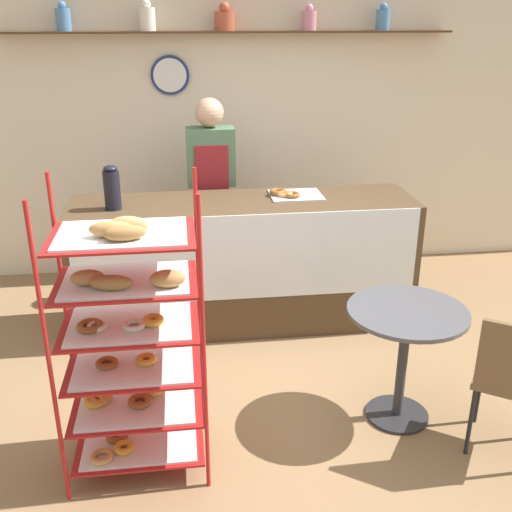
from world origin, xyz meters
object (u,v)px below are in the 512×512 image
person_worker (212,190)px  cafe_chair (512,375)px  donut_tray_counter (290,194)px  coffee_carafe (112,188)px  cafe_table (405,337)px  pastry_rack (130,339)px

person_worker → cafe_chair: size_ratio=1.97×
donut_tray_counter → cafe_chair: bearing=-64.5°
person_worker → coffee_carafe: 1.00m
cafe_chair → donut_tray_counter: (-0.88, 1.85, 0.50)m
cafe_table → donut_tray_counter: 1.57m
cafe_table → donut_tray_counter: (-0.43, 1.44, 0.47)m
person_worker → donut_tray_counter: person_worker is taller
pastry_rack → donut_tray_counter: size_ratio=3.96×
person_worker → cafe_table: size_ratio=2.31×
cafe_chair → donut_tray_counter: bearing=-30.0°
cafe_table → coffee_carafe: coffee_carafe is taller
pastry_rack → cafe_chair: pastry_rack is taller
cafe_table → person_worker: bearing=117.8°
coffee_carafe → pastry_rack: bearing=-82.6°
pastry_rack → cafe_chair: 2.03m
cafe_chair → cafe_table: bearing=-8.1°
pastry_rack → coffee_carafe: 1.56m
cafe_chair → donut_tray_counter: donut_tray_counter is taller
person_worker → coffee_carafe: person_worker is taller
pastry_rack → donut_tray_counter: pastry_rack is taller
coffee_carafe → cafe_chair: bearing=-37.6°
person_worker → pastry_rack: bearing=-104.4°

